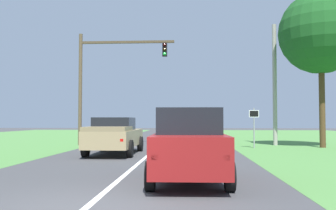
{
  "coord_description": "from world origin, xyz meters",
  "views": [
    {
      "loc": [
        2.01,
        -7.11,
        1.71
      ],
      "look_at": [
        0.6,
        16.81,
        2.69
      ],
      "focal_mm": 39.09,
      "sensor_mm": 36.0,
      "label": 1
    }
  ],
  "objects": [
    {
      "name": "ground_plane",
      "position": [
        0.0,
        9.66,
        0.0
      ],
      "size": [
        120.0,
        120.0,
        0.0
      ],
      "primitive_type": "plane",
      "color": "#424244"
    },
    {
      "name": "red_suv_near",
      "position": [
        1.99,
        3.17,
        1.05
      ],
      "size": [
        2.19,
        4.58,
        2.02
      ],
      "color": "maroon",
      "rests_on": "ground_plane"
    },
    {
      "name": "pickup_truck_lead",
      "position": [
        -1.72,
        10.94,
        0.94
      ],
      "size": [
        2.31,
        5.5,
        1.83
      ],
      "color": "tan",
      "rests_on": "ground_plane"
    },
    {
      "name": "traffic_light",
      "position": [
        -3.77,
        17.25,
        4.94
      ],
      "size": [
        6.52,
        0.4,
        7.59
      ],
      "color": "brown",
      "rests_on": "ground_plane"
    },
    {
      "name": "keep_moving_sign",
      "position": [
        5.93,
        15.41,
        1.56
      ],
      "size": [
        0.6,
        0.09,
        2.44
      ],
      "color": "gray",
      "rests_on": "ground_plane"
    },
    {
      "name": "oak_tree_right",
      "position": [
        10.22,
        16.02,
        7.16
      ],
      "size": [
        5.18,
        5.18,
        9.78
      ],
      "color": "#4C351E",
      "rests_on": "ground_plane"
    },
    {
      "name": "utility_pole_right",
      "position": [
        7.76,
        17.87,
        4.1
      ],
      "size": [
        0.28,
        0.28,
        8.21
      ],
      "primitive_type": "cylinder",
      "color": "#9E998E",
      "rests_on": "ground_plane"
    }
  ]
}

